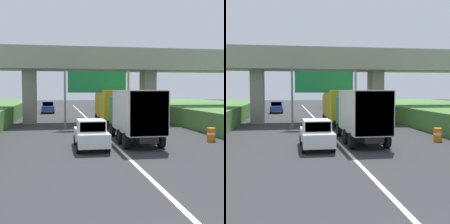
# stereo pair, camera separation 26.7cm
# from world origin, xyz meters

# --- Properties ---
(lane_centre_stripe) EXTENTS (0.20, 86.43, 0.01)m
(lane_centre_stripe) POSITION_xyz_m (0.00, 23.22, 0.00)
(lane_centre_stripe) COLOR white
(lane_centre_stripe) RESTS_ON ground
(overpass_bridge) EXTENTS (40.00, 4.80, 7.70)m
(overpass_bridge) POSITION_xyz_m (0.00, 29.02, 5.80)
(overpass_bridge) COLOR gray
(overpass_bridge) RESTS_ON ground
(overhead_highway_sign) EXTENTS (5.88, 0.18, 5.20)m
(overhead_highway_sign) POSITION_xyz_m (0.00, 23.55, 3.82)
(overhead_highway_sign) COLOR slate
(overhead_highway_sign) RESTS_ON ground
(truck_black) EXTENTS (2.44, 7.30, 3.44)m
(truck_black) POSITION_xyz_m (5.01, 53.07, 1.93)
(truck_black) COLOR black
(truck_black) RESTS_ON ground
(truck_yellow) EXTENTS (2.44, 7.30, 3.44)m
(truck_yellow) POSITION_xyz_m (1.54, 25.59, 1.93)
(truck_yellow) COLOR black
(truck_yellow) RESTS_ON ground
(truck_green) EXTENTS (2.44, 7.30, 3.44)m
(truck_green) POSITION_xyz_m (1.46, 15.74, 1.93)
(truck_green) COLOR black
(truck_green) RESTS_ON ground
(car_white) EXTENTS (1.86, 4.10, 1.72)m
(car_white) POSITION_xyz_m (-1.61, 13.98, 0.86)
(car_white) COLOR silver
(car_white) RESTS_ON ground
(car_blue) EXTENTS (1.86, 4.10, 1.72)m
(car_blue) POSITION_xyz_m (-4.85, 43.08, 0.86)
(car_blue) COLOR #233D9E
(car_blue) RESTS_ON ground
(construction_barrel_2) EXTENTS (0.57, 0.57, 0.90)m
(construction_barrel_2) POSITION_xyz_m (6.65, 15.21, 0.46)
(construction_barrel_2) COLOR orange
(construction_barrel_2) RESTS_ON ground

